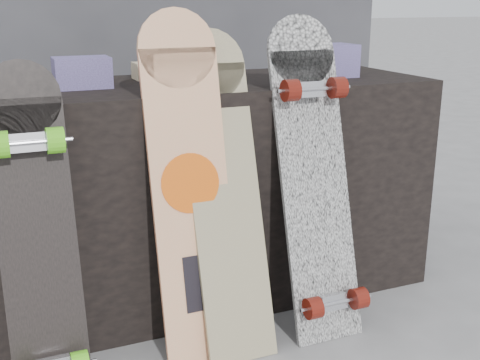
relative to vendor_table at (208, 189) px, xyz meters
name	(u,v)px	position (x,y,z in m)	size (l,w,h in m)	color
ground	(263,351)	(0.00, -0.50, -0.40)	(60.00, 60.00, 0.00)	slate
vendor_table	(208,189)	(0.00, 0.00, 0.00)	(1.60, 0.60, 0.80)	black
merch_box_purple	(82,73)	(-0.43, 0.00, 0.45)	(0.18, 0.12, 0.10)	navy
merch_box_small	(334,60)	(0.49, -0.05, 0.46)	(0.14, 0.14, 0.12)	navy
merch_box_flat	(164,70)	(-0.12, 0.15, 0.43)	(0.22, 0.10, 0.06)	#D1B78C
longboard_geisha	(189,178)	(-0.19, -0.36, 0.16)	(0.24, 0.26, 1.06)	beige
longboard_celtic	(224,184)	(-0.08, -0.36, 0.13)	(0.22, 0.32, 1.00)	beige
longboard_cascadia	(315,173)	(0.23, -0.38, 0.14)	(0.24, 0.36, 1.04)	white
skateboard_dark	(37,232)	(-0.64, -0.42, 0.08)	(0.21, 0.28, 0.93)	black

